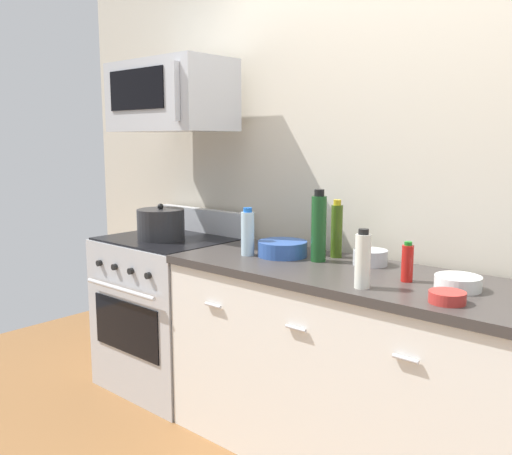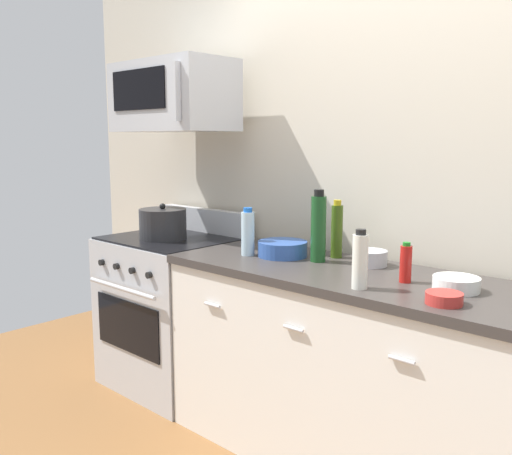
{
  "view_description": "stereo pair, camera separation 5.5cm",
  "coord_description": "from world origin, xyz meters",
  "px_view_note": "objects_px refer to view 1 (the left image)",
  "views": [
    {
      "loc": [
        1.09,
        -2.1,
        1.5
      ],
      "look_at": [
        -0.71,
        -0.05,
        1.07
      ],
      "focal_mm": 38.8,
      "sensor_mm": 36.0,
      "label": 1
    },
    {
      "loc": [
        1.13,
        -2.07,
        1.5
      ],
      "look_at": [
        -0.71,
        -0.05,
        1.07
      ],
      "focal_mm": 38.8,
      "sensor_mm": 36.0,
      "label": 2
    }
  ],
  "objects_px": {
    "bottle_hot_sauce_red": "(407,263)",
    "bowl_blue_mixing": "(282,248)",
    "bottle_vinegar_white": "(362,260)",
    "bottle_olive_oil": "(337,230)",
    "bowl_white_ceramic": "(458,282)",
    "stockpot": "(161,224)",
    "bowl_steel_prep": "(370,257)",
    "range_oven": "(170,311)",
    "bottle_wine_green": "(319,227)",
    "bottle_water_clear": "(248,233)",
    "microwave": "(171,97)",
    "bowl_red_small": "(447,297)"
  },
  "relations": [
    {
      "from": "bottle_olive_oil",
      "to": "bowl_white_ceramic",
      "type": "relative_size",
      "value": 1.61
    },
    {
      "from": "bowl_white_ceramic",
      "to": "bottle_olive_oil",
      "type": "bearing_deg",
      "value": 163.94
    },
    {
      "from": "bottle_olive_oil",
      "to": "bowl_steel_prep",
      "type": "distance_m",
      "value": 0.24
    },
    {
      "from": "bottle_olive_oil",
      "to": "bottle_hot_sauce_red",
      "type": "distance_m",
      "value": 0.53
    },
    {
      "from": "bottle_olive_oil",
      "to": "bottle_water_clear",
      "type": "xyz_separation_m",
      "value": [
        -0.37,
        -0.26,
        -0.02
      ]
    },
    {
      "from": "range_oven",
      "to": "bowl_white_ceramic",
      "type": "relative_size",
      "value": 5.94
    },
    {
      "from": "bottle_water_clear",
      "to": "bowl_red_small",
      "type": "bearing_deg",
      "value": -7.57
    },
    {
      "from": "range_oven",
      "to": "bottle_water_clear",
      "type": "relative_size",
      "value": 4.39
    },
    {
      "from": "bowl_white_ceramic",
      "to": "bowl_blue_mixing",
      "type": "distance_m",
      "value": 0.92
    },
    {
      "from": "bottle_wine_green",
      "to": "bowl_red_small",
      "type": "height_order",
      "value": "bottle_wine_green"
    },
    {
      "from": "microwave",
      "to": "bottle_olive_oil",
      "type": "relative_size",
      "value": 2.57
    },
    {
      "from": "range_oven",
      "to": "stockpot",
      "type": "distance_m",
      "value": 0.54
    },
    {
      "from": "microwave",
      "to": "bowl_steel_prep",
      "type": "relative_size",
      "value": 4.6
    },
    {
      "from": "bottle_water_clear",
      "to": "bottle_hot_sauce_red",
      "type": "bearing_deg",
      "value": 2.85
    },
    {
      "from": "microwave",
      "to": "bottle_vinegar_white",
      "type": "distance_m",
      "value": 1.64
    },
    {
      "from": "bottle_vinegar_white",
      "to": "microwave",
      "type": "bearing_deg",
      "value": 169.57
    },
    {
      "from": "bottle_vinegar_white",
      "to": "bottle_olive_oil",
      "type": "bearing_deg",
      "value": 132.87
    },
    {
      "from": "bowl_blue_mixing",
      "to": "bowl_steel_prep",
      "type": "bearing_deg",
      "value": 14.73
    },
    {
      "from": "bottle_hot_sauce_red",
      "to": "bowl_blue_mixing",
      "type": "xyz_separation_m",
      "value": [
        -0.71,
        0.06,
        -0.04
      ]
    },
    {
      "from": "bowl_blue_mixing",
      "to": "bottle_water_clear",
      "type": "bearing_deg",
      "value": -145.97
    },
    {
      "from": "bottle_hot_sauce_red",
      "to": "bowl_white_ceramic",
      "type": "distance_m",
      "value": 0.22
    },
    {
      "from": "microwave",
      "to": "stockpot",
      "type": "bearing_deg",
      "value": -90.13
    },
    {
      "from": "microwave",
      "to": "bowl_blue_mixing",
      "type": "relative_size",
      "value": 2.98
    },
    {
      "from": "bowl_blue_mixing",
      "to": "bottle_vinegar_white",
      "type": "bearing_deg",
      "value": -23.61
    },
    {
      "from": "bottle_hot_sauce_red",
      "to": "bowl_red_small",
      "type": "distance_m",
      "value": 0.32
    },
    {
      "from": "bottle_hot_sauce_red",
      "to": "stockpot",
      "type": "relative_size",
      "value": 0.61
    },
    {
      "from": "bottle_wine_green",
      "to": "bowl_blue_mixing",
      "type": "relative_size",
      "value": 1.4
    },
    {
      "from": "bottle_vinegar_white",
      "to": "stockpot",
      "type": "distance_m",
      "value": 1.46
    },
    {
      "from": "bottle_vinegar_white",
      "to": "bottle_wine_green",
      "type": "bearing_deg",
      "value": 144.72
    },
    {
      "from": "bottle_water_clear",
      "to": "bowl_white_ceramic",
      "type": "height_order",
      "value": "bottle_water_clear"
    },
    {
      "from": "bowl_blue_mixing",
      "to": "bowl_red_small",
      "type": "xyz_separation_m",
      "value": [
        0.95,
        -0.25,
        -0.02
      ]
    },
    {
      "from": "bottle_hot_sauce_red",
      "to": "bowl_white_ceramic",
      "type": "relative_size",
      "value": 0.93
    },
    {
      "from": "range_oven",
      "to": "bottle_water_clear",
      "type": "xyz_separation_m",
      "value": [
        0.69,
        -0.05,
        0.57
      ]
    },
    {
      "from": "bottle_olive_oil",
      "to": "bowl_blue_mixing",
      "type": "bearing_deg",
      "value": -144.45
    },
    {
      "from": "bottle_vinegar_white",
      "to": "bowl_red_small",
      "type": "bearing_deg",
      "value": 3.91
    },
    {
      "from": "bottle_wine_green",
      "to": "bottle_water_clear",
      "type": "relative_size",
      "value": 1.43
    },
    {
      "from": "range_oven",
      "to": "bowl_white_ceramic",
      "type": "xyz_separation_m",
      "value": [
        1.75,
        0.0,
        0.48
      ]
    },
    {
      "from": "bottle_hot_sauce_red",
      "to": "bowl_blue_mixing",
      "type": "relative_size",
      "value": 0.67
    },
    {
      "from": "bottle_hot_sauce_red",
      "to": "bottle_olive_oil",
      "type": "bearing_deg",
      "value": 156.24
    },
    {
      "from": "bottle_wine_green",
      "to": "bowl_blue_mixing",
      "type": "xyz_separation_m",
      "value": [
        -0.21,
        -0.02,
        -0.12
      ]
    },
    {
      "from": "bottle_vinegar_white",
      "to": "bottle_hot_sauce_red",
      "type": "relative_size",
      "value": 1.41
    },
    {
      "from": "bowl_white_ceramic",
      "to": "stockpot",
      "type": "bearing_deg",
      "value": -178.13
    },
    {
      "from": "microwave",
      "to": "bottle_olive_oil",
      "type": "distance_m",
      "value": 1.27
    },
    {
      "from": "bottle_wine_green",
      "to": "stockpot",
      "type": "distance_m",
      "value": 1.05
    },
    {
      "from": "bottle_water_clear",
      "to": "bottle_vinegar_white",
      "type": "bearing_deg",
      "value": -12.56
    },
    {
      "from": "microwave",
      "to": "bottle_wine_green",
      "type": "height_order",
      "value": "microwave"
    },
    {
      "from": "bottle_vinegar_white",
      "to": "bottle_hot_sauce_red",
      "type": "height_order",
      "value": "bottle_vinegar_white"
    },
    {
      "from": "bottle_water_clear",
      "to": "bowl_red_small",
      "type": "xyz_separation_m",
      "value": [
        1.1,
        -0.15,
        -0.09
      ]
    },
    {
      "from": "microwave",
      "to": "bottle_vinegar_white",
      "type": "bearing_deg",
      "value": -10.43
    },
    {
      "from": "bowl_steel_prep",
      "to": "bowl_blue_mixing",
      "type": "relative_size",
      "value": 0.65
    }
  ]
}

